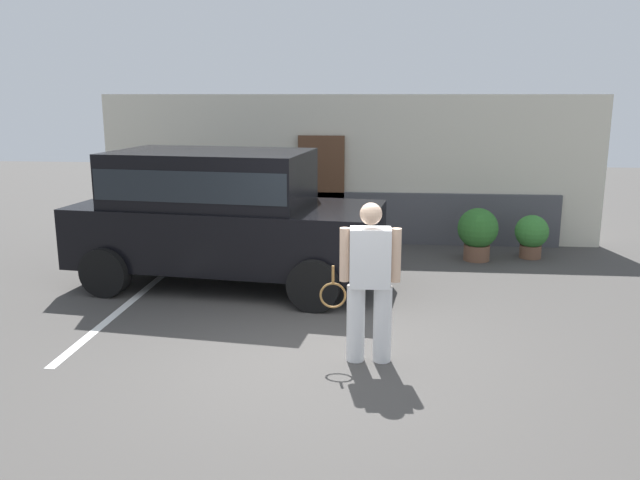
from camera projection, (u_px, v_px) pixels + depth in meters
ground_plane at (319, 353)px, 7.33m from camera, size 40.00×40.00×0.00m
parking_stripe_0 at (128, 304)px, 9.05m from camera, size 0.12×4.40×0.01m
house_frontage at (347, 174)px, 12.67m from camera, size 9.72×0.40×2.87m
parked_suv at (221, 211)px, 9.77m from camera, size 4.79×2.59×2.05m
tennis_player_man at (369, 281)px, 6.94m from camera, size 0.91×0.29×1.77m
potted_plant_by_porch at (478, 232)px, 11.33m from camera, size 0.71×0.71×0.93m
potted_plant_secondary at (532, 234)px, 11.51m from camera, size 0.59×0.59×0.78m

